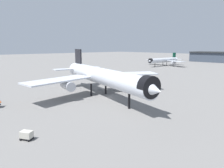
# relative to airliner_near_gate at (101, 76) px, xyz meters

# --- Properties ---
(ground) EXTENTS (900.00, 900.00, 0.00)m
(ground) POSITION_rel_airliner_near_gate_xyz_m (3.12, 0.58, -7.80)
(ground) COLOR slate
(airliner_near_gate) EXTENTS (62.08, 55.88, 17.71)m
(airliner_near_gate) POSITION_rel_airliner_near_gate_xyz_m (0.00, 0.00, 0.00)
(airliner_near_gate) COLOR silver
(airliner_near_gate) RESTS_ON ground
(airliner_far_taxiway) EXTENTS (43.76, 47.85, 12.53)m
(airliner_far_taxiway) POSITION_rel_airliner_near_gate_xyz_m (-51.92, 121.55, -2.29)
(airliner_far_taxiway) COLOR silver
(airliner_far_taxiway) RESTS_ON ground
(baggage_tug_wing) EXTENTS (3.55, 3.21, 1.85)m
(baggage_tug_wing) POSITION_rel_airliner_near_gate_xyz_m (-28.45, 24.73, -6.83)
(baggage_tug_wing) COLOR black
(baggage_tug_wing) RESTS_ON ground
(baggage_cart_trailing) EXTENTS (2.87, 2.74, 1.82)m
(baggage_cart_trailing) POSITION_rel_airliner_near_gate_xyz_m (17.32, -34.12, -6.83)
(baggage_cart_trailing) COLOR black
(baggage_cart_trailing) RESTS_ON ground
(traffic_cone_near_nose) EXTENTS (0.48, 0.48, 0.60)m
(traffic_cone_near_nose) POSITION_rel_airliner_near_gate_xyz_m (-16.61, -31.16, -7.50)
(traffic_cone_near_nose) COLOR #F2600C
(traffic_cone_near_nose) RESTS_ON ground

